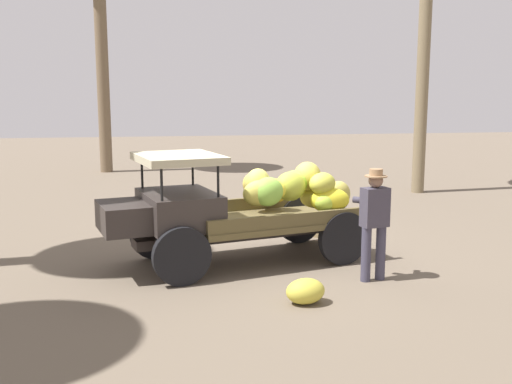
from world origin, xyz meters
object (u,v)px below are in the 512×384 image
truck (240,207)px  farmer (374,217)px  loose_banana_bunch (305,291)px  wooden_crate (329,227)px

truck → farmer: size_ratio=2.69×
farmer → loose_banana_bunch: bearing=111.3°
truck → wooden_crate: size_ratio=9.43×
loose_banana_bunch → wooden_crate: bearing=-111.4°
truck → loose_banana_bunch: size_ratio=8.54×
farmer → wooden_crate: (-0.14, -2.78, -0.78)m
farmer → wooden_crate: bearing=-14.5°
truck → farmer: truck is taller
wooden_crate → loose_banana_bunch: wooden_crate is taller
truck → farmer: 2.25m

